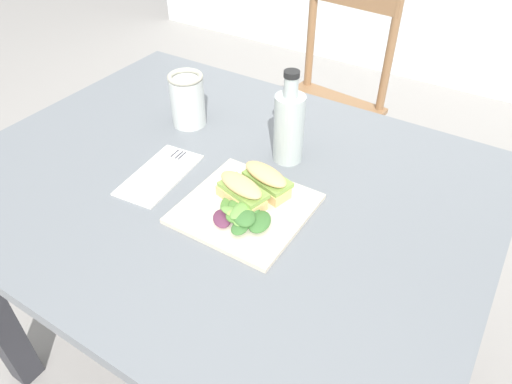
# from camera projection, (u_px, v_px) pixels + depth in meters

# --- Properties ---
(ground_plane) EXTENTS (8.75, 8.75, 0.00)m
(ground_plane) POSITION_uv_depth(u_px,v_px,m) (213.00, 320.00, 1.61)
(ground_plane) COLOR gray
(dining_table) EXTENTS (1.16, 0.90, 0.74)m
(dining_table) POSITION_uv_depth(u_px,v_px,m) (222.00, 220.00, 1.11)
(dining_table) COLOR slate
(dining_table) RESTS_ON ground
(chair_wooden_far) EXTENTS (0.44, 0.44, 0.87)m
(chair_wooden_far) POSITION_uv_depth(u_px,v_px,m) (324.00, 109.00, 1.84)
(chair_wooden_far) COLOR #8E6642
(chair_wooden_far) RESTS_ON ground
(plate_lunch) EXTENTS (0.24, 0.24, 0.01)m
(plate_lunch) POSITION_uv_depth(u_px,v_px,m) (245.00, 208.00, 0.94)
(plate_lunch) COLOR beige
(plate_lunch) RESTS_ON dining_table
(sandwich_half_front) EXTENTS (0.12, 0.08, 0.06)m
(sandwich_half_front) POSITION_uv_depth(u_px,v_px,m) (242.00, 191.00, 0.93)
(sandwich_half_front) COLOR #DBB270
(sandwich_half_front) RESTS_ON plate_lunch
(sandwich_half_back) EXTENTS (0.12, 0.08, 0.06)m
(sandwich_half_back) POSITION_uv_depth(u_px,v_px,m) (266.00, 180.00, 0.96)
(sandwich_half_back) COLOR #DBB270
(sandwich_half_back) RESTS_ON plate_lunch
(salad_mixed_greens) EXTENTS (0.14, 0.11, 0.03)m
(salad_mixed_greens) POSITION_uv_depth(u_px,v_px,m) (242.00, 214.00, 0.90)
(salad_mixed_greens) COLOR #602D47
(salad_mixed_greens) RESTS_ON plate_lunch
(napkin_folded) EXTENTS (0.12, 0.22, 0.00)m
(napkin_folded) POSITION_uv_depth(u_px,v_px,m) (160.00, 174.00, 1.03)
(napkin_folded) COLOR silver
(napkin_folded) RESTS_ON dining_table
(fork_on_napkin) EXTENTS (0.03, 0.19, 0.00)m
(fork_on_napkin) POSITION_uv_depth(u_px,v_px,m) (164.00, 169.00, 1.04)
(fork_on_napkin) COLOR silver
(fork_on_napkin) RESTS_ON napkin_folded
(bottle_cold_brew) EXTENTS (0.07, 0.07, 0.22)m
(bottle_cold_brew) POSITION_uv_depth(u_px,v_px,m) (289.00, 130.00, 1.04)
(bottle_cold_brew) COLOR #472819
(bottle_cold_brew) RESTS_ON dining_table
(mason_jar_iced_tea) EXTENTS (0.09, 0.09, 0.14)m
(mason_jar_iced_tea) POSITION_uv_depth(u_px,v_px,m) (188.00, 102.00, 1.16)
(mason_jar_iced_tea) COLOR #995623
(mason_jar_iced_tea) RESTS_ON dining_table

